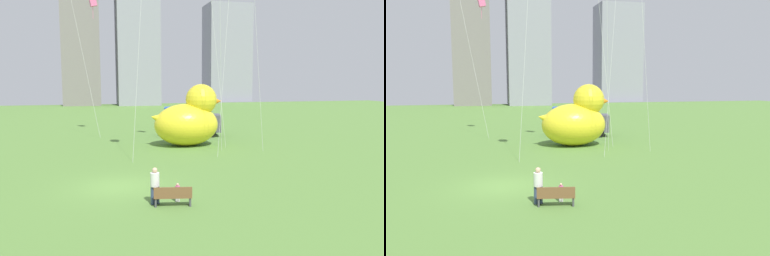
% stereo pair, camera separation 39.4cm
% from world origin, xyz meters
% --- Properties ---
extents(ground_plane, '(140.00, 140.00, 0.00)m').
position_xyz_m(ground_plane, '(0.00, 0.00, 0.00)').
color(ground_plane, '#558138').
extents(park_bench, '(1.73, 0.72, 0.90)m').
position_xyz_m(park_bench, '(2.21, -3.84, 0.48)').
color(park_bench, brown).
rests_on(park_bench, ground).
extents(person_adult, '(0.41, 0.41, 1.67)m').
position_xyz_m(person_adult, '(1.50, -3.31, 0.92)').
color(person_adult, '#38476B').
rests_on(person_adult, ground).
extents(person_child, '(0.21, 0.21, 0.88)m').
position_xyz_m(person_child, '(2.54, -3.26, 0.48)').
color(person_child, silver).
rests_on(person_child, ground).
extents(giant_inflatable_duck, '(6.25, 4.01, 5.18)m').
position_xyz_m(giant_inflatable_duck, '(6.56, 11.56, 2.20)').
color(giant_inflatable_duck, yellow).
rests_on(giant_inflatable_duck, ground).
extents(box_truck, '(5.83, 3.27, 2.85)m').
position_xyz_m(box_truck, '(8.03, 16.96, 1.44)').
color(box_truck, '#264CA5').
rests_on(box_truck, ground).
extents(city_skyline, '(45.38, 18.81, 39.02)m').
position_xyz_m(city_skyline, '(10.87, 70.78, 16.64)').
color(city_skyline, gray).
rests_on(city_skyline, ground).
extents(kite_pink, '(2.43, 2.35, 13.70)m').
position_xyz_m(kite_pink, '(-1.07, 19.43, 13.00)').
color(kite_pink, silver).
rests_on(kite_pink, ground).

